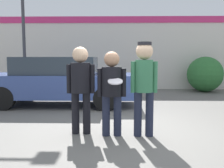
{
  "coord_description": "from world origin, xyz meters",
  "views": [
    {
      "loc": [
        -0.26,
        -4.9,
        1.49
      ],
      "look_at": [
        -0.36,
        0.0,
        0.98
      ],
      "focal_mm": 40.0,
      "sensor_mm": 36.0,
      "label": 1
    }
  ],
  "objects_px": {
    "person_right": "(144,80)",
    "parked_car_near": "(59,81)",
    "shrub": "(205,74)",
    "person_left": "(81,82)",
    "person_middle_with_frisbee": "(112,86)"
  },
  "relations": [
    {
      "from": "person_right",
      "to": "parked_car_near",
      "type": "height_order",
      "value": "person_right"
    },
    {
      "from": "person_right",
      "to": "shrub",
      "type": "bearing_deg",
      "value": 62.25
    },
    {
      "from": "person_left",
      "to": "shrub",
      "type": "relative_size",
      "value": 1.1
    },
    {
      "from": "person_middle_with_frisbee",
      "to": "parked_car_near",
      "type": "relative_size",
      "value": 0.34
    },
    {
      "from": "person_middle_with_frisbee",
      "to": "shrub",
      "type": "xyz_separation_m",
      "value": [
        3.98,
        6.4,
        -0.18
      ]
    },
    {
      "from": "person_right",
      "to": "parked_car_near",
      "type": "distance_m",
      "value": 3.9
    },
    {
      "from": "person_right",
      "to": "person_middle_with_frisbee",
      "type": "bearing_deg",
      "value": 178.39
    },
    {
      "from": "person_middle_with_frisbee",
      "to": "person_right",
      "type": "xyz_separation_m",
      "value": [
        0.61,
        -0.02,
        0.12
      ]
    },
    {
      "from": "parked_car_near",
      "to": "person_middle_with_frisbee",
      "type": "bearing_deg",
      "value": -60.92
    },
    {
      "from": "shrub",
      "to": "parked_car_near",
      "type": "bearing_deg",
      "value": -149.94
    },
    {
      "from": "person_right",
      "to": "shrub",
      "type": "distance_m",
      "value": 7.26
    },
    {
      "from": "person_right",
      "to": "shrub",
      "type": "height_order",
      "value": "person_right"
    },
    {
      "from": "person_left",
      "to": "person_right",
      "type": "height_order",
      "value": "person_right"
    },
    {
      "from": "person_middle_with_frisbee",
      "to": "parked_car_near",
      "type": "distance_m",
      "value": 3.55
    },
    {
      "from": "person_left",
      "to": "person_right",
      "type": "bearing_deg",
      "value": -6.44
    }
  ]
}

